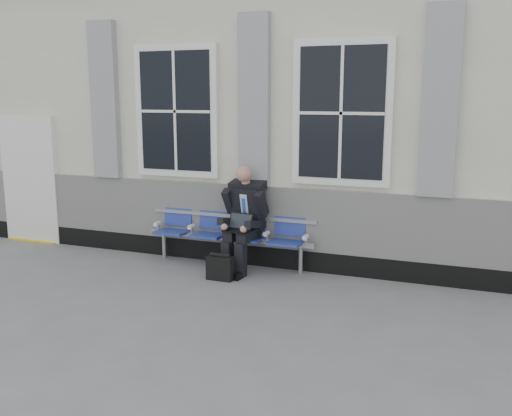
% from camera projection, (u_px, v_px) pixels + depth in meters
% --- Properties ---
extents(ground, '(70.00, 70.00, 0.00)m').
position_uv_depth(ground, '(281.00, 306.00, 6.85)').
color(ground, slate).
rests_on(ground, ground).
extents(station_building, '(14.40, 4.40, 4.49)m').
position_uv_depth(station_building, '(346.00, 111.00, 9.60)').
color(station_building, silver).
rests_on(station_building, ground).
extents(bench, '(2.60, 0.47, 0.91)m').
position_uv_depth(bench, '(230.00, 229.00, 8.39)').
color(bench, '#9EA0A3').
rests_on(bench, ground).
extents(businessman, '(0.65, 0.87, 1.52)m').
position_uv_depth(businessman, '(244.00, 215.00, 8.11)').
color(businessman, black).
rests_on(businessman, ground).
extents(briefcase, '(0.37, 0.15, 0.38)m').
position_uv_depth(briefcase, '(220.00, 268.00, 7.78)').
color(briefcase, black).
rests_on(briefcase, ground).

